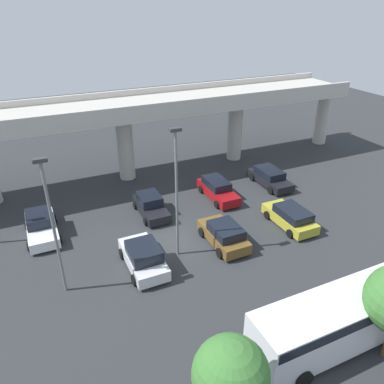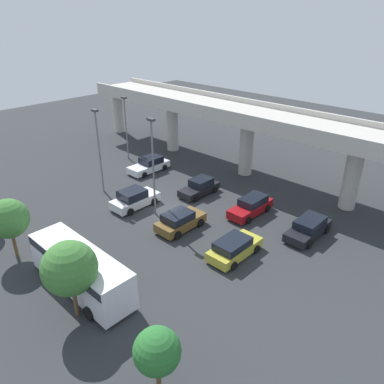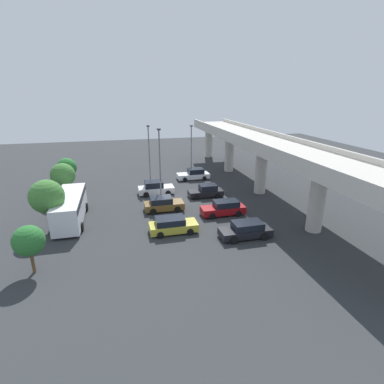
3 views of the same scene
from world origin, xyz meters
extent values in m
plane|color=#2D3033|center=(0.00, 0.00, 0.00)|extent=(98.27, 98.27, 0.00)
cube|color=#BCB7AD|center=(0.00, 11.55, 6.47)|extent=(45.86, 6.01, 0.90)
cube|color=#BCB7AD|center=(0.00, 8.70, 7.20)|extent=(45.86, 0.30, 0.55)
cube|color=#BCB7AD|center=(0.00, 14.41, 7.20)|extent=(45.86, 0.30, 0.55)
cylinder|color=#BCB7AD|center=(-22.93, 11.55, 3.01)|extent=(1.46, 1.46, 6.02)
cylinder|color=#BCB7AD|center=(-11.46, 11.55, 3.01)|extent=(1.46, 1.46, 6.02)
cylinder|color=#BCB7AD|center=(0.00, 11.55, 3.01)|extent=(1.46, 1.46, 6.02)
cylinder|color=#BCB7AD|center=(11.46, 11.55, 3.01)|extent=(1.46, 1.46, 6.02)
cube|color=silver|center=(-8.20, 4.65, 0.53)|extent=(1.95, 4.78, 0.72)
cube|color=black|center=(-8.20, 5.05, 1.24)|extent=(1.80, 2.26, 0.72)
cylinder|color=black|center=(-7.20, 3.17, 0.31)|extent=(0.22, 0.62, 0.62)
cylinder|color=black|center=(-9.19, 3.17, 0.31)|extent=(0.22, 0.62, 0.62)
cylinder|color=black|center=(-7.20, 6.13, 0.31)|extent=(0.22, 0.62, 0.62)
cylinder|color=black|center=(-9.19, 6.13, 0.31)|extent=(0.22, 0.62, 0.62)
cube|color=silver|center=(-2.75, -1.62, 0.56)|extent=(1.99, 4.51, 0.76)
cube|color=black|center=(-2.75, -1.90, 1.32)|extent=(1.83, 2.27, 0.76)
cylinder|color=black|center=(-3.77, -0.23, 0.34)|extent=(0.22, 0.67, 0.67)
cylinder|color=black|center=(-1.74, -0.23, 0.34)|extent=(0.22, 0.67, 0.67)
cylinder|color=black|center=(-3.77, -3.02, 0.34)|extent=(0.22, 0.67, 0.67)
cylinder|color=black|center=(-1.74, -3.02, 0.34)|extent=(0.22, 0.67, 0.67)
cube|color=black|center=(-0.20, 4.25, 0.50)|extent=(1.75, 4.30, 0.68)
cube|color=black|center=(-0.20, 4.57, 1.20)|extent=(1.61, 2.08, 0.71)
cylinder|color=black|center=(0.70, 2.92, 0.30)|extent=(0.22, 0.60, 0.60)
cylinder|color=black|center=(-1.10, 2.92, 0.30)|extent=(0.22, 0.60, 0.60)
cylinder|color=black|center=(0.70, 5.59, 0.30)|extent=(0.22, 0.60, 0.60)
cylinder|color=black|center=(-1.10, 5.59, 0.30)|extent=(0.22, 0.60, 0.60)
cube|color=brown|center=(3.02, -1.50, 0.56)|extent=(1.94, 4.30, 0.74)
cube|color=black|center=(3.02, -1.81, 1.25)|extent=(1.78, 2.36, 0.63)
cylinder|color=black|center=(2.03, -0.16, 0.35)|extent=(0.22, 0.69, 0.69)
cylinder|color=black|center=(4.01, -0.16, 0.35)|extent=(0.22, 0.69, 0.69)
cylinder|color=black|center=(2.03, -2.83, 0.35)|extent=(0.22, 0.69, 0.69)
cylinder|color=black|center=(4.01, -2.83, 0.35)|extent=(0.22, 0.69, 0.69)
cube|color=maroon|center=(5.79, 4.43, 0.56)|extent=(1.71, 4.71, 0.76)
cube|color=black|center=(5.79, 4.78, 1.25)|extent=(1.57, 2.60, 0.63)
cylinder|color=black|center=(6.67, 2.97, 0.32)|extent=(0.22, 0.64, 0.64)
cylinder|color=black|center=(4.91, 2.97, 0.32)|extent=(0.22, 0.64, 0.64)
cylinder|color=black|center=(6.67, 5.89, 0.32)|extent=(0.22, 0.64, 0.64)
cylinder|color=black|center=(4.91, 5.89, 0.32)|extent=(0.22, 0.64, 0.64)
cube|color=gold|center=(8.62, -1.47, 0.53)|extent=(1.90, 4.49, 0.72)
cube|color=black|center=(8.62, -1.79, 1.19)|extent=(1.75, 2.67, 0.59)
cylinder|color=black|center=(7.64, -0.08, 0.31)|extent=(0.22, 0.62, 0.62)
cylinder|color=black|center=(9.59, -0.08, 0.31)|extent=(0.22, 0.62, 0.62)
cylinder|color=black|center=(7.64, -2.86, 0.31)|extent=(0.22, 0.62, 0.62)
cylinder|color=black|center=(9.59, -2.86, 0.31)|extent=(0.22, 0.62, 0.62)
cube|color=black|center=(11.22, 4.66, 0.52)|extent=(1.84, 4.71, 0.67)
cube|color=black|center=(11.22, 4.85, 1.17)|extent=(1.70, 2.66, 0.62)
cylinder|color=black|center=(12.16, 3.20, 0.34)|extent=(0.22, 0.68, 0.68)
cylinder|color=black|center=(10.27, 3.20, 0.34)|extent=(0.22, 0.68, 0.68)
cylinder|color=black|center=(12.16, 6.12, 0.34)|extent=(0.22, 0.68, 0.68)
cylinder|color=black|center=(10.27, 6.12, 0.34)|extent=(0.22, 0.68, 0.68)
cube|color=silver|center=(3.66, -11.13, 1.49)|extent=(8.57, 2.41, 2.51)
cube|color=black|center=(3.66, -11.13, 2.39)|extent=(8.40, 2.46, 0.55)
cylinder|color=black|center=(1.00, -12.36, 0.43)|extent=(0.86, 0.29, 0.86)
cylinder|color=black|center=(1.00, -9.90, 0.43)|extent=(0.86, 0.29, 0.86)
cylinder|color=black|center=(6.32, -12.36, 0.43)|extent=(0.86, 0.29, 0.86)
cylinder|color=black|center=(6.32, -9.90, 0.43)|extent=(0.86, 0.29, 0.86)
cylinder|color=slate|center=(-13.08, 5.57, 3.63)|extent=(0.16, 0.16, 7.27)
cube|color=#333338|center=(-13.08, 5.57, 7.37)|extent=(0.70, 0.35, 0.20)
cylinder|color=slate|center=(-7.53, -1.83, 4.02)|extent=(0.16, 0.16, 8.05)
cube|color=#333338|center=(-7.53, -1.83, 8.15)|extent=(0.70, 0.35, 0.20)
cylinder|color=slate|center=(-0.30, -1.35, 4.22)|extent=(0.16, 0.16, 8.45)
cube|color=#333338|center=(-0.30, -1.35, 8.55)|extent=(0.70, 0.35, 0.20)
cylinder|color=brown|center=(-2.91, -12.58, 1.00)|extent=(0.24, 0.24, 2.01)
sphere|color=#3D7533|center=(-2.91, -12.58, 3.21)|extent=(2.83, 2.83, 2.83)
cylinder|color=brown|center=(5.52, -12.68, 1.05)|extent=(0.24, 0.24, 2.10)
sphere|color=#3D7533|center=(5.52, -12.68, 3.44)|extent=(3.15, 3.15, 3.15)
cylinder|color=brown|center=(12.69, -12.63, 0.83)|extent=(0.24, 0.24, 1.66)
sphere|color=#286B2D|center=(12.69, -12.63, 2.61)|extent=(2.22, 2.22, 2.22)
camera|label=1|loc=(-7.81, -19.97, 15.07)|focal=35.00mm
camera|label=2|loc=(22.01, -20.19, 16.35)|focal=35.00mm
camera|label=3|loc=(33.86, -5.91, 12.71)|focal=28.00mm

